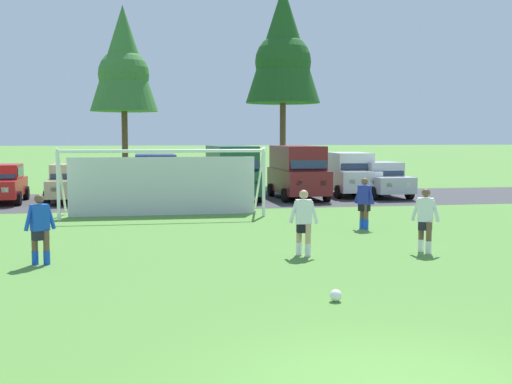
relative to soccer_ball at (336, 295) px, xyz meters
name	(u,v)px	position (x,y,z in m)	size (l,w,h in m)	color
ground_plane	(228,221)	(-0.51, 11.04, -0.11)	(400.00, 400.00, 0.00)	#518438
parking_lot_strip	(207,199)	(-0.51, 18.82, -0.11)	(52.00, 8.40, 0.01)	#3D3D3F
soccer_ball	(336,295)	(0.00, 0.00, 0.00)	(0.22, 0.22, 0.22)	white
soccer_goal	(163,181)	(-2.70, 12.91, 1.18)	(7.44, 1.96, 2.57)	white
player_striker_near	(40,229)	(-5.74, 4.31, 0.71)	(0.70, 0.42, 1.64)	brown
player_midfield_center	(425,221)	(3.65, 4.21, 0.71)	(0.65, 0.50, 1.64)	brown
player_defender_far	(364,203)	(3.54, 8.43, 0.71)	(0.53, 0.63, 1.64)	brown
player_winger_left	(304,223)	(0.51, 4.34, 0.71)	(0.73, 0.35, 1.64)	tan
parked_car_slot_left	(1,183)	(-9.72, 18.81, 0.77)	(2.21, 4.29, 1.72)	red
parked_car_slot_center_left	(71,183)	(-6.68, 18.73, 0.77)	(2.11, 4.24, 1.72)	tan
parked_car_slot_center	(156,178)	(-2.90, 17.89, 1.00)	(2.16, 4.61, 2.16)	navy
parked_car_slot_center_right	(232,171)	(0.66, 18.63, 1.23)	(2.41, 4.91, 2.52)	#194C2D
parked_car_slot_right	(298,171)	(3.80, 18.44, 1.23)	(2.27, 4.83, 2.52)	maroon
parked_car_slot_far_right	(350,174)	(6.74, 19.51, 1.00)	(2.30, 4.68, 2.16)	silver
parked_car_slot_end	(381,179)	(8.00, 18.48, 0.77)	(2.15, 4.26, 1.72)	#B2B2BC
tree_left_edge	(123,62)	(-4.56, 28.10, 7.28)	(4.03, 4.03, 10.75)	brown
tree_mid_left	(283,48)	(4.85, 26.56, 8.12)	(4.48, 4.48, 11.96)	brown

